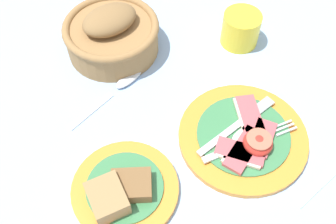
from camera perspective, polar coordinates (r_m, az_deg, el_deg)
ground_plane at (r=0.70m, az=5.77°, el=-6.30°), size 3.00×3.00×0.00m
breakfast_plate at (r=0.72m, az=11.09°, el=-3.61°), size 0.23×0.23×0.04m
bread_plate at (r=0.66m, az=-6.59°, el=-11.17°), size 0.18×0.18×0.05m
sugar_cup at (r=0.86m, az=10.52°, el=11.89°), size 0.08×0.08×0.07m
bread_basket at (r=0.83m, az=-8.17°, el=11.16°), size 0.20×0.20×0.10m
teaspoon_by_saucer at (r=0.79m, az=-7.04°, el=3.77°), size 0.18×0.11×0.01m
fork_on_cloth at (r=0.74m, az=22.67°, el=-8.21°), size 0.18×0.08×0.01m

